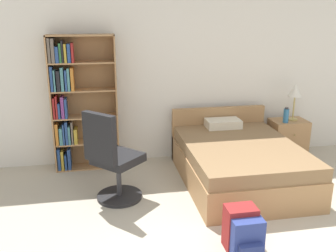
{
  "coord_description": "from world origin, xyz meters",
  "views": [
    {
      "loc": [
        -1.36,
        -2.17,
        2.17
      ],
      "look_at": [
        -0.6,
        1.98,
        0.88
      ],
      "focal_mm": 40.0,
      "sensor_mm": 36.0,
      "label": 1
    }
  ],
  "objects_px": {
    "backpack_red": "(240,229)",
    "backpack_blue": "(246,238)",
    "bookshelf": "(75,102)",
    "nightstand": "(287,138)",
    "bed": "(238,161)",
    "table_lamp": "(295,92)",
    "water_bottle": "(286,115)",
    "office_chair": "(112,161)"
  },
  "relations": [
    {
      "from": "backpack_red",
      "to": "backpack_blue",
      "type": "relative_size",
      "value": 1.14
    },
    {
      "from": "bookshelf",
      "to": "nightstand",
      "type": "bearing_deg",
      "value": -2.03
    },
    {
      "from": "bed",
      "to": "backpack_red",
      "type": "relative_size",
      "value": 4.5
    },
    {
      "from": "bed",
      "to": "backpack_red",
      "type": "xyz_separation_m",
      "value": [
        -0.5,
        -1.44,
        -0.08
      ]
    },
    {
      "from": "bed",
      "to": "backpack_blue",
      "type": "relative_size",
      "value": 5.12
    },
    {
      "from": "bookshelf",
      "to": "table_lamp",
      "type": "height_order",
      "value": "bookshelf"
    },
    {
      "from": "table_lamp",
      "to": "nightstand",
      "type": "bearing_deg",
      "value": -165.17
    },
    {
      "from": "backpack_blue",
      "to": "water_bottle",
      "type": "bearing_deg",
      "value": 56.15
    },
    {
      "from": "water_bottle",
      "to": "backpack_red",
      "type": "height_order",
      "value": "water_bottle"
    },
    {
      "from": "bed",
      "to": "backpack_blue",
      "type": "bearing_deg",
      "value": -107.55
    },
    {
      "from": "bookshelf",
      "to": "water_bottle",
      "type": "distance_m",
      "value": 3.08
    },
    {
      "from": "backpack_red",
      "to": "table_lamp",
      "type": "bearing_deg",
      "value": 52.82
    },
    {
      "from": "bookshelf",
      "to": "nightstand",
      "type": "relative_size",
      "value": 3.24
    },
    {
      "from": "bookshelf",
      "to": "backpack_red",
      "type": "distance_m",
      "value": 2.87
    },
    {
      "from": "office_chair",
      "to": "table_lamp",
      "type": "height_order",
      "value": "table_lamp"
    },
    {
      "from": "table_lamp",
      "to": "backpack_red",
      "type": "xyz_separation_m",
      "value": [
        -1.64,
        -2.17,
        -0.81
      ]
    },
    {
      "from": "office_chair",
      "to": "table_lamp",
      "type": "bearing_deg",
      "value": 19.94
    },
    {
      "from": "backpack_blue",
      "to": "nightstand",
      "type": "bearing_deg",
      "value": 55.34
    },
    {
      "from": "nightstand",
      "to": "backpack_red",
      "type": "relative_size",
      "value": 1.35
    },
    {
      "from": "bookshelf",
      "to": "office_chair",
      "type": "bearing_deg",
      "value": -68.1
    },
    {
      "from": "water_bottle",
      "to": "office_chair",
      "type": "bearing_deg",
      "value": -161.04
    },
    {
      "from": "bookshelf",
      "to": "backpack_red",
      "type": "xyz_separation_m",
      "value": [
        1.59,
        -2.26,
        -0.77
      ]
    },
    {
      "from": "backpack_blue",
      "to": "table_lamp",
      "type": "bearing_deg",
      "value": 54.47
    },
    {
      "from": "bookshelf",
      "to": "water_bottle",
      "type": "height_order",
      "value": "bookshelf"
    },
    {
      "from": "table_lamp",
      "to": "backpack_blue",
      "type": "relative_size",
      "value": 1.47
    },
    {
      "from": "table_lamp",
      "to": "backpack_red",
      "type": "height_order",
      "value": "table_lamp"
    },
    {
      "from": "bookshelf",
      "to": "table_lamp",
      "type": "xyz_separation_m",
      "value": [
        3.23,
        -0.1,
        0.04
      ]
    },
    {
      "from": "bed",
      "to": "office_chair",
      "type": "bearing_deg",
      "value": -170.35
    },
    {
      "from": "office_chair",
      "to": "water_bottle",
      "type": "distance_m",
      "value": 2.77
    },
    {
      "from": "bed",
      "to": "table_lamp",
      "type": "bearing_deg",
      "value": 32.66
    },
    {
      "from": "backpack_red",
      "to": "bed",
      "type": "bearing_deg",
      "value": 70.65
    },
    {
      "from": "bed",
      "to": "backpack_red",
      "type": "distance_m",
      "value": 1.53
    },
    {
      "from": "bookshelf",
      "to": "bed",
      "type": "xyz_separation_m",
      "value": [
        2.09,
        -0.83,
        -0.69
      ]
    },
    {
      "from": "bookshelf",
      "to": "backpack_red",
      "type": "bearing_deg",
      "value": -54.98
    },
    {
      "from": "bed",
      "to": "backpack_blue",
      "type": "xyz_separation_m",
      "value": [
        -0.49,
        -1.55,
        -0.1
      ]
    },
    {
      "from": "backpack_red",
      "to": "backpack_blue",
      "type": "distance_m",
      "value": 0.12
    },
    {
      "from": "bookshelf",
      "to": "backpack_red",
      "type": "height_order",
      "value": "bookshelf"
    },
    {
      "from": "bookshelf",
      "to": "backpack_blue",
      "type": "height_order",
      "value": "bookshelf"
    },
    {
      "from": "nightstand",
      "to": "table_lamp",
      "type": "xyz_separation_m",
      "value": [
        0.06,
        0.02,
        0.72
      ]
    },
    {
      "from": "bookshelf",
      "to": "nightstand",
      "type": "distance_m",
      "value": 3.24
    },
    {
      "from": "bed",
      "to": "nightstand",
      "type": "relative_size",
      "value": 3.33
    },
    {
      "from": "table_lamp",
      "to": "backpack_blue",
      "type": "bearing_deg",
      "value": -125.53
    }
  ]
}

